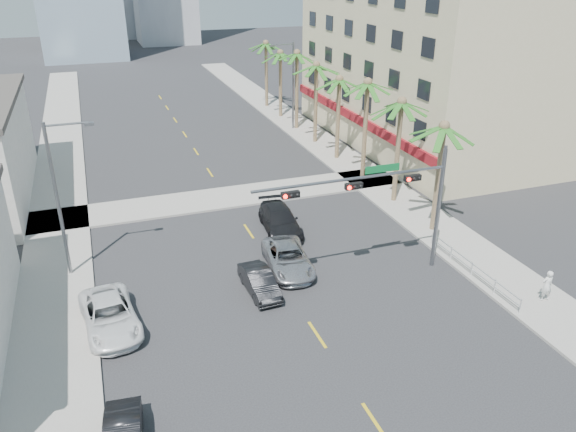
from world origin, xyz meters
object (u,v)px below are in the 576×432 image
Objects in this scene: traffic_signal_mast at (391,194)px; car_lane_right at (280,220)px; car_lane_left at (259,282)px; car_lane_center at (288,258)px; pedestrian at (547,286)px; car_parked_far at (110,316)px.

car_lane_right is (-3.78, 7.45, -4.28)m from traffic_signal_mast.
car_lane_left is 7.64m from car_lane_right.
traffic_signal_mast is at bearing -19.29° from car_lane_center.
car_lane_center is 2.93× the size of pedestrian.
car_lane_left is 0.75× the size of car_lane_center.
traffic_signal_mast is 7.07m from car_lane_center.
car_lane_left is at bearing -111.89° from car_lane_right.
car_parked_far is 7.88m from car_lane_left.
car_lane_center is (2.28, 1.80, 0.08)m from car_lane_left.
car_lane_right is 16.50m from pedestrian.
traffic_signal_mast is at bearing -7.64° from car_lane_left.
car_lane_center is at bearing -29.28° from pedestrian.
traffic_signal_mast is 2.07× the size of car_lane_right.
car_lane_right is 3.04× the size of pedestrian.
car_parked_far is 3.02× the size of pedestrian.
traffic_signal_mast is 9.42m from pedestrian.
car_lane_left is (-7.28, 0.66, -4.42)m from traffic_signal_mast.
car_lane_right is (3.50, 6.79, 0.14)m from car_lane_left.
car_parked_far reaches higher than car_lane_center.
traffic_signal_mast is 2.15× the size of car_lane_center.
car_lane_center is 0.96× the size of car_lane_right.
traffic_signal_mast reaches higher than pedestrian.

